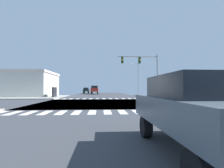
{
  "coord_description": "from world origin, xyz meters",
  "views": [
    {
      "loc": [
        -0.16,
        -18.32,
        1.56
      ],
      "look_at": [
        1.74,
        11.09,
        2.37
      ],
      "focal_mm": 26.69,
      "sensor_mm": 36.0,
      "label": 1
    }
  ],
  "objects_px": {
    "traffic_signal_mast": "(142,66)",
    "sedan_farside_1": "(86,90)",
    "street_lamp": "(137,76)",
    "sedan_crossing_2": "(192,107)",
    "bank_building": "(18,84)",
    "pickup_trailing_1": "(95,90)"
  },
  "relations": [
    {
      "from": "traffic_signal_mast",
      "to": "street_lamp",
      "type": "relative_size",
      "value": 0.98
    },
    {
      "from": "traffic_signal_mast",
      "to": "pickup_trailing_1",
      "type": "bearing_deg",
      "value": 111.0
    },
    {
      "from": "traffic_signal_mast",
      "to": "sedan_farside_1",
      "type": "height_order",
      "value": "traffic_signal_mast"
    },
    {
      "from": "traffic_signal_mast",
      "to": "bank_building",
      "type": "xyz_separation_m",
      "value": [
        -22.45,
        8.01,
        -2.68
      ]
    },
    {
      "from": "street_lamp",
      "to": "sedan_crossing_2",
      "type": "height_order",
      "value": "street_lamp"
    },
    {
      "from": "bank_building",
      "to": "traffic_signal_mast",
      "type": "bearing_deg",
      "value": -19.64
    },
    {
      "from": "traffic_signal_mast",
      "to": "bank_building",
      "type": "distance_m",
      "value": 23.99
    },
    {
      "from": "sedan_farside_1",
      "to": "pickup_trailing_1",
      "type": "distance_m",
      "value": 8.2
    },
    {
      "from": "sedan_crossing_2",
      "to": "bank_building",
      "type": "bearing_deg",
      "value": 121.91
    },
    {
      "from": "street_lamp",
      "to": "sedan_farside_1",
      "type": "xyz_separation_m",
      "value": [
        -12.64,
        18.33,
        -3.17
      ]
    },
    {
      "from": "street_lamp",
      "to": "sedan_crossing_2",
      "type": "relative_size",
      "value": 1.64
    },
    {
      "from": "sedan_farside_1",
      "to": "sedan_crossing_2",
      "type": "relative_size",
      "value": 1.0
    },
    {
      "from": "bank_building",
      "to": "sedan_farside_1",
      "type": "height_order",
      "value": "bank_building"
    },
    {
      "from": "traffic_signal_mast",
      "to": "sedan_farside_1",
      "type": "distance_m",
      "value": 31.23
    },
    {
      "from": "traffic_signal_mast",
      "to": "sedan_farside_1",
      "type": "bearing_deg",
      "value": 111.12
    },
    {
      "from": "street_lamp",
      "to": "bank_building",
      "type": "height_order",
      "value": "street_lamp"
    },
    {
      "from": "street_lamp",
      "to": "sedan_crossing_2",
      "type": "distance_m",
      "value": 32.57
    },
    {
      "from": "pickup_trailing_1",
      "to": "traffic_signal_mast",
      "type": "bearing_deg",
      "value": 111.0
    },
    {
      "from": "sedan_farside_1",
      "to": "sedan_crossing_2",
      "type": "height_order",
      "value": "same"
    },
    {
      "from": "bank_building",
      "to": "sedan_crossing_2",
      "type": "relative_size",
      "value": 3.48
    },
    {
      "from": "pickup_trailing_1",
      "to": "sedan_farside_1",
      "type": "bearing_deg",
      "value": -68.54
    },
    {
      "from": "sedan_farside_1",
      "to": "street_lamp",
      "type": "bearing_deg",
      "value": 124.59
    }
  ]
}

